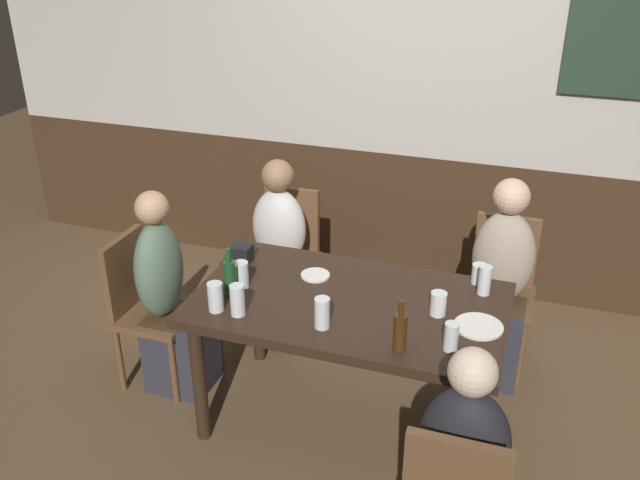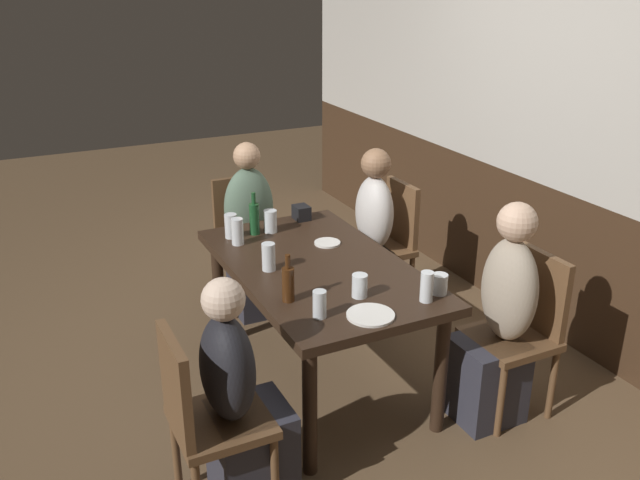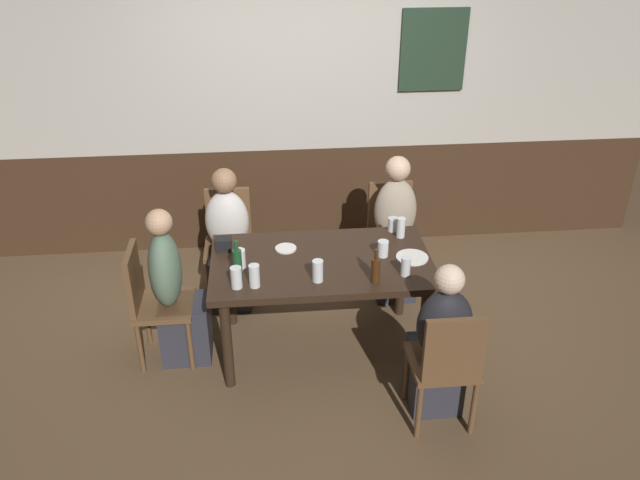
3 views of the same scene
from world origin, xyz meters
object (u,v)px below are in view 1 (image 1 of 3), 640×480
chair_head_west (145,302)px  pint_glass_stout (322,315)px  tumbler_short (238,301)px  condiment_caddy (241,253)px  pint_glass_pale (451,338)px  person_right_far (498,296)px  chair_right_far (501,283)px  person_right_near (461,479)px  chair_left_far (287,249)px  plate_white_small (315,275)px  dining_table (349,315)px  highball_clear (215,298)px  beer_bottle_brown (400,330)px  person_left_far (277,263)px  beer_glass_half (484,282)px  pint_glass_amber (479,275)px  beer_bottle_green (230,277)px  beer_glass_tall (241,276)px  plate_white_large (479,326)px  tumbler_water (438,305)px  person_head_west (171,308)px

chair_head_west → pint_glass_stout: (1.13, -0.26, 0.31)m
tumbler_short → condiment_caddy: (-0.21, 0.50, -0.03)m
pint_glass_pale → person_right_far: bearing=81.8°
chair_right_far → person_right_near: 1.55m
chair_left_far → plate_white_small: (0.43, -0.68, 0.25)m
dining_table → highball_clear: bearing=-153.1°
person_right_near → person_right_far: person_right_far is taller
chair_left_far → beer_bottle_brown: size_ratio=3.66×
person_left_far → beer_glass_half: (1.28, -0.42, 0.33)m
pint_glass_amber → condiment_caddy: bearing=-172.2°
chair_left_far → highball_clear: bearing=-85.2°
person_right_near → plate_white_small: size_ratio=7.24×
chair_left_far → person_left_far: bearing=-90.0°
beer_bottle_green → pint_glass_pale: bearing=-5.4°
person_right_far → condiment_caddy: (-1.34, -0.49, 0.28)m
highball_clear → condiment_caddy: bearing=101.1°
beer_glass_tall → beer_bottle_green: beer_bottle_green is taller
pint_glass_amber → plate_white_large: (0.05, -0.42, -0.04)m
person_right_far → highball_clear: 1.62m
beer_glass_half → chair_right_far: bearing=84.3°
chair_right_far → pint_glass_amber: (-0.09, -0.48, 0.29)m
person_right_far → beer_glass_half: person_right_far is taller
pint_glass_amber → tumbler_short: bearing=-146.9°
tumbler_short → tumbler_water: 0.94m
dining_table → chair_right_far: 1.10m
tumbler_water → beer_bottle_green: (-1.00, -0.16, 0.05)m
dining_table → person_head_west: bearing=180.0°
beer_bottle_green → beer_bottle_brown: beer_bottle_green is taller
condiment_caddy → beer_bottle_green: bearing=-73.6°
person_left_far → beer_glass_tall: person_left_far is taller
chair_head_west → chair_right_far: size_ratio=1.00×
person_right_far → plate_white_small: size_ratio=7.84×
beer_bottle_green → condiment_caddy: bearing=106.4°
person_right_near → beer_glass_tall: person_right_near is taller
person_head_west → chair_head_west: bearing=180.0°
dining_table → person_right_far: (0.67, 0.70, -0.15)m
chair_head_west → person_head_west: bearing=0.0°
dining_table → beer_glass_half: bearing=24.6°
chair_right_far → dining_table: bearing=-128.0°
chair_left_far → person_head_west: (-0.35, -0.86, -0.00)m
person_head_west → tumbler_short: bearing=-27.6°
beer_glass_tall → pint_glass_stout: size_ratio=0.92×
beer_glass_half → person_head_west: bearing=-170.3°
beer_bottle_green → tumbler_water: bearing=9.2°
dining_table → person_head_west: 1.03m
tumbler_short → pint_glass_amber: (1.03, 0.67, -0.03)m
dining_table → person_head_west: person_head_west is taller
chair_head_west → tumbler_short: (0.72, -0.29, 0.31)m
tumbler_short → pint_glass_pale: (0.99, 0.04, -0.01)m
dining_table → plate_white_small: 0.31m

